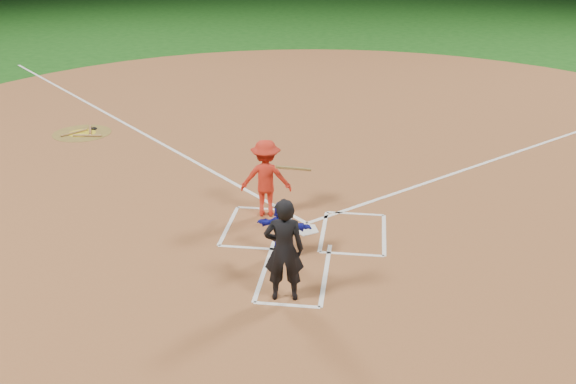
# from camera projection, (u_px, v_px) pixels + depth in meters

# --- Properties ---
(ground) EXTENTS (120.00, 120.00, 0.00)m
(ground) POSITION_uv_depth(u_px,v_px,m) (305.00, 230.00, 13.04)
(ground) COLOR #144812
(ground) RESTS_ON ground
(home_plate_dirt) EXTENTS (28.00, 28.00, 0.01)m
(home_plate_dirt) POSITION_uv_depth(u_px,v_px,m) (328.00, 139.00, 18.52)
(home_plate_dirt) COLOR brown
(home_plate_dirt) RESTS_ON ground
(home_plate) EXTENTS (0.60, 0.60, 0.02)m
(home_plate) POSITION_uv_depth(u_px,v_px,m) (305.00, 229.00, 13.03)
(home_plate) COLOR white
(home_plate) RESTS_ON home_plate_dirt
(on_deck_circle) EXTENTS (1.70, 1.70, 0.01)m
(on_deck_circle) POSITION_uv_depth(u_px,v_px,m) (82.00, 133.00, 18.97)
(on_deck_circle) COLOR brown
(on_deck_circle) RESTS_ON home_plate_dirt
(on_deck_logo) EXTENTS (0.80, 0.80, 0.00)m
(on_deck_logo) POSITION_uv_depth(u_px,v_px,m) (82.00, 133.00, 18.96)
(on_deck_logo) COLOR gold
(on_deck_logo) RESTS_ON on_deck_circle
(on_deck_bat_a) EXTENTS (0.40, 0.79, 0.06)m
(on_deck_bat_a) POSITION_uv_depth(u_px,v_px,m) (90.00, 130.00, 19.16)
(on_deck_bat_a) COLOR brown
(on_deck_bat_a) RESTS_ON on_deck_circle
(on_deck_bat_b) EXTENTS (0.52, 0.73, 0.06)m
(on_deck_bat_b) POSITION_uv_depth(u_px,v_px,m) (74.00, 133.00, 18.88)
(on_deck_bat_b) COLOR olive
(on_deck_bat_b) RESTS_ON on_deck_circle
(on_deck_bat_c) EXTENTS (0.84, 0.15, 0.06)m
(on_deck_bat_c) POSITION_uv_depth(u_px,v_px,m) (87.00, 135.00, 18.64)
(on_deck_bat_c) COLOR olive
(on_deck_bat_c) RESTS_ON on_deck_circle
(bat_weight_donut) EXTENTS (0.19, 0.19, 0.05)m
(bat_weight_donut) POSITION_uv_depth(u_px,v_px,m) (94.00, 128.00, 19.30)
(bat_weight_donut) COLOR black
(bat_weight_donut) RESTS_ON on_deck_circle
(catcher) EXTENTS (1.09, 0.47, 1.13)m
(catcher) POSITION_uv_depth(u_px,v_px,m) (283.00, 229.00, 11.79)
(catcher) COLOR #13179E
(catcher) RESTS_ON home_plate_dirt
(umpire) EXTENTS (0.71, 0.51, 1.80)m
(umpire) POSITION_uv_depth(u_px,v_px,m) (284.00, 250.00, 10.34)
(umpire) COLOR black
(umpire) RESTS_ON home_plate_dirt
(chalk_markings) EXTENTS (28.35, 17.32, 0.01)m
(chalk_markings) POSITION_uv_depth(u_px,v_px,m) (326.00, 146.00, 17.86)
(chalk_markings) COLOR white
(chalk_markings) RESTS_ON home_plate_dirt
(batter_at_plate) EXTENTS (1.52, 0.79, 1.66)m
(batter_at_plate) POSITION_uv_depth(u_px,v_px,m) (266.00, 178.00, 13.41)
(batter_at_plate) COLOR red
(batter_at_plate) RESTS_ON home_plate_dirt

